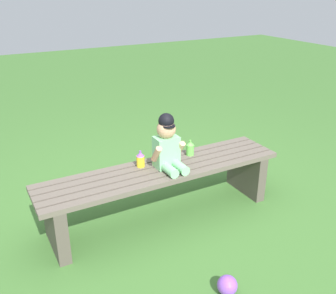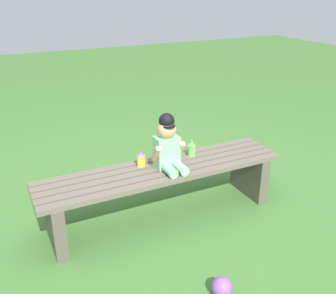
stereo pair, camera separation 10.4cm
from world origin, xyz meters
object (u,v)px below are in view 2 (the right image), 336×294
child_figure (168,145)px  sippy_cup_right (192,148)px  toy_ball (222,287)px  park_bench (163,183)px  sippy_cup_left (141,159)px

child_figure → sippy_cup_right: (0.25, 0.10, -0.12)m
child_figure → toy_ball: bearing=-95.6°
child_figure → toy_ball: size_ratio=3.43×
park_bench → toy_ball: park_bench is taller
sippy_cup_right → toy_ball: sippy_cup_right is taller
park_bench → sippy_cup_right: bearing=18.4°
child_figure → sippy_cup_left: 0.23m
park_bench → sippy_cup_right: sippy_cup_right is taller
park_bench → child_figure: size_ratio=4.52×
park_bench → sippy_cup_left: sippy_cup_left is taller
toy_ball → child_figure: bearing=84.4°
child_figure → sippy_cup_left: child_figure is taller
child_figure → sippy_cup_left: bearing=148.1°
child_figure → sippy_cup_left: (-0.17, 0.10, -0.12)m
child_figure → sippy_cup_right: size_ratio=3.26×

